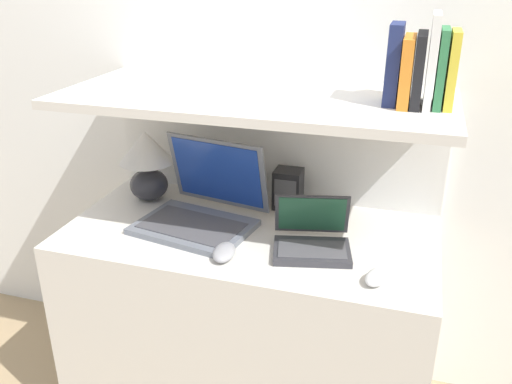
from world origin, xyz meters
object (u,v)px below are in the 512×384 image
(book_green, at_px, (441,68))
(book_navy, at_px, (394,64))
(laptop_large, at_px, (202,208))
(table_lamp, at_px, (147,160))
(book_orange, at_px, (407,71))
(computer_mouse, at_px, (224,252))
(router_box, at_px, (288,189))
(book_yellow, at_px, (452,70))
(book_white, at_px, (432,61))
(laptop_small, at_px, (312,239))
(second_mouse, at_px, (377,277))
(book_black, at_px, (419,70))

(book_green, bearing_deg, book_navy, 180.00)
(laptop_large, bearing_deg, book_green, 4.69)
(table_lamp, distance_m, book_orange, 0.96)
(computer_mouse, distance_m, book_orange, 0.74)
(router_box, xyz_separation_m, book_yellow, (0.48, -0.15, 0.48))
(book_white, bearing_deg, laptop_small, -156.15)
(laptop_large, bearing_deg, second_mouse, -18.26)
(book_orange, bearing_deg, laptop_large, -174.62)
(laptop_large, bearing_deg, laptop_small, -9.98)
(book_black, bearing_deg, book_white, 0.00)
(laptop_small, relative_size, book_navy, 1.22)
(table_lamp, distance_m, router_box, 0.52)
(laptop_large, height_order, book_black, book_black)
(book_orange, bearing_deg, computer_mouse, -151.61)
(table_lamp, distance_m, book_green, 1.04)
(computer_mouse, relative_size, router_box, 0.84)
(laptop_small, distance_m, book_yellow, 0.63)
(book_orange, distance_m, book_navy, 0.04)
(router_box, bearing_deg, computer_mouse, -103.45)
(second_mouse, bearing_deg, book_green, 68.19)
(book_yellow, bearing_deg, second_mouse, -117.07)
(book_white, distance_m, book_orange, 0.07)
(second_mouse, distance_m, book_black, 0.58)
(computer_mouse, xyz_separation_m, book_navy, (0.43, 0.25, 0.53))
(laptop_large, xyz_separation_m, book_yellow, (0.73, 0.06, 0.49))
(laptop_small, height_order, book_green, book_green)
(laptop_large, xyz_separation_m, book_green, (0.70, 0.06, 0.49))
(table_lamp, relative_size, laptop_large, 0.62)
(table_lamp, relative_size, second_mouse, 2.35)
(router_box, distance_m, book_navy, 0.60)
(router_box, relative_size, book_orange, 0.75)
(laptop_large, bearing_deg, router_box, 40.66)
(book_yellow, distance_m, book_navy, 0.16)
(book_black, distance_m, book_navy, 0.07)
(router_box, xyz_separation_m, book_navy, (0.33, -0.15, 0.48))
(book_white, relative_size, book_navy, 1.13)
(book_navy, bearing_deg, book_yellow, 0.00)
(book_black, xyz_separation_m, book_orange, (-0.03, 0.00, -0.00))
(laptop_small, xyz_separation_m, book_green, (0.31, 0.13, 0.51))
(book_green, xyz_separation_m, book_white, (-0.03, 0.00, 0.02))
(laptop_small, distance_m, router_box, 0.32)
(laptop_small, height_order, book_navy, book_navy)
(laptop_large, distance_m, book_green, 0.86)
(book_navy, bearing_deg, laptop_large, -174.27)
(second_mouse, bearing_deg, laptop_small, 148.40)
(laptop_small, bearing_deg, book_white, 23.85)
(router_box, xyz_separation_m, book_black, (0.40, -0.15, 0.47))
(book_black, bearing_deg, book_yellow, 0.00)
(computer_mouse, relative_size, book_navy, 0.54)
(laptop_large, bearing_deg, computer_mouse, -52.41)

